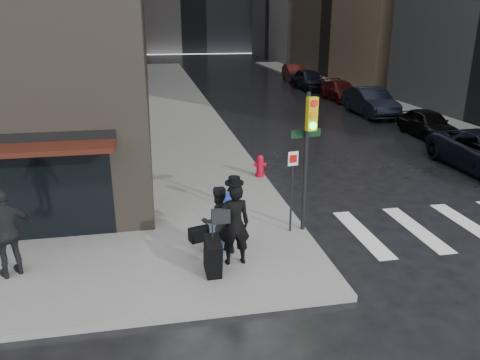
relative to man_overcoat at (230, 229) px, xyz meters
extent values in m
plane|color=black|center=(0.34, 0.26, -1.05)|extent=(140.00, 140.00, 0.00)
cube|color=slate|center=(0.34, 27.26, -0.97)|extent=(4.00, 50.00, 0.15)
cube|color=slate|center=(13.84, 27.26, -0.97)|extent=(3.00, 50.00, 0.15)
cube|color=silver|center=(3.84, 1.26, -1.04)|extent=(0.50, 3.00, 0.01)
cube|color=silver|center=(5.44, 1.26, -1.04)|extent=(0.50, 3.00, 0.01)
cube|color=silver|center=(7.04, 1.26, -1.04)|extent=(0.50, 3.00, 0.01)
imported|color=black|center=(0.12, 0.10, 0.07)|extent=(0.73, 0.49, 1.94)
cylinder|color=black|center=(0.12, 0.10, 1.06)|extent=(0.41, 0.41, 0.05)
cylinder|color=black|center=(0.12, 0.10, 1.12)|extent=(0.26, 0.26, 0.16)
cube|color=black|center=(-0.20, 0.02, 0.33)|extent=(0.42, 0.15, 0.34)
cube|color=black|center=(-0.44, -0.38, -0.44)|extent=(0.35, 0.76, 0.98)
cylinder|color=black|center=(-0.44, -0.38, 0.07)|extent=(0.04, 0.04, 0.45)
imported|color=black|center=(-0.18, 0.64, -0.04)|extent=(0.98, 0.86, 1.71)
cube|color=black|center=(-0.61, 0.69, -0.38)|extent=(0.57, 0.41, 0.32)
cylinder|color=navy|center=(0.06, 0.83, 0.41)|extent=(0.58, 0.47, 0.27)
imported|color=black|center=(-4.77, 0.49, 0.12)|extent=(1.28, 1.05, 2.03)
cylinder|color=black|center=(2.24, 1.56, 0.93)|extent=(0.11, 0.11, 3.66)
cube|color=gold|center=(2.27, 1.36, 2.26)|extent=(0.28, 0.20, 0.82)
cylinder|color=red|center=(2.28, 1.27, 2.54)|extent=(0.19, 0.07, 0.18)
cylinder|color=orange|center=(2.28, 1.27, 2.26)|extent=(0.19, 0.07, 0.18)
cylinder|color=#19E533|center=(2.28, 1.27, 1.99)|extent=(0.19, 0.07, 0.18)
cylinder|color=black|center=(1.88, 1.51, 0.20)|extent=(0.05, 0.05, 2.20)
cube|color=white|center=(1.88, 1.48, 1.12)|extent=(0.27, 0.06, 0.37)
cube|color=black|center=(2.24, 1.64, 1.71)|extent=(0.82, 0.15, 0.20)
cylinder|color=#B10A21|center=(2.14, 6.15, -0.84)|extent=(0.35, 0.35, 0.11)
cylinder|color=#B10A21|center=(2.14, 6.15, -0.57)|extent=(0.26, 0.26, 0.65)
sphere|color=#B10A21|center=(2.14, 6.15, -0.23)|extent=(0.24, 0.24, 0.24)
cylinder|color=#B10A21|center=(2.14, 6.15, -0.47)|extent=(0.46, 0.29, 0.15)
imported|color=black|center=(11.74, 11.05, -0.38)|extent=(1.68, 3.95, 1.33)
imported|color=black|center=(11.40, 16.63, -0.23)|extent=(1.85, 5.00, 1.63)
imported|color=#3D0C0C|center=(11.82, 22.21, -0.38)|extent=(1.95, 4.62, 1.33)
imported|color=black|center=(11.35, 27.80, -0.23)|extent=(2.08, 4.84, 1.63)
imported|color=#41110D|center=(11.84, 33.38, -0.28)|extent=(2.07, 4.81, 1.54)
camera|label=1|loc=(-1.58, -9.38, 4.44)|focal=35.00mm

